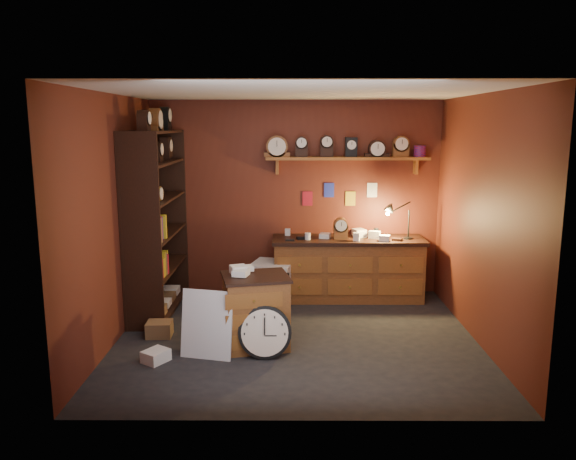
{
  "coord_description": "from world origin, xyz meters",
  "views": [
    {
      "loc": [
        -0.07,
        -6.0,
        2.37
      ],
      "look_at": [
        -0.1,
        0.35,
        1.17
      ],
      "focal_mm": 35.0,
      "sensor_mm": 36.0,
      "label": 1
    }
  ],
  "objects_px": {
    "low_cabinet": "(256,308)",
    "big_round_clock": "(265,332)",
    "shelving_unit": "(154,214)",
    "workbench": "(348,265)"
  },
  "relations": [
    {
      "from": "low_cabinet",
      "to": "big_round_clock",
      "type": "bearing_deg",
      "value": -82.39
    },
    {
      "from": "shelving_unit",
      "to": "workbench",
      "type": "distance_m",
      "value": 2.68
    },
    {
      "from": "workbench",
      "to": "big_round_clock",
      "type": "xyz_separation_m",
      "value": [
        -1.05,
        -2.01,
        -0.2
      ]
    },
    {
      "from": "workbench",
      "to": "low_cabinet",
      "type": "distance_m",
      "value": 2.07
    },
    {
      "from": "low_cabinet",
      "to": "big_round_clock",
      "type": "xyz_separation_m",
      "value": [
        0.11,
        -0.3,
        -0.16
      ]
    },
    {
      "from": "workbench",
      "to": "shelving_unit",
      "type": "bearing_deg",
      "value": -168.87
    },
    {
      "from": "shelving_unit",
      "to": "workbench",
      "type": "relative_size",
      "value": 1.25
    },
    {
      "from": "shelving_unit",
      "to": "low_cabinet",
      "type": "height_order",
      "value": "shelving_unit"
    },
    {
      "from": "workbench",
      "to": "low_cabinet",
      "type": "height_order",
      "value": "workbench"
    },
    {
      "from": "shelving_unit",
      "to": "low_cabinet",
      "type": "relative_size",
      "value": 2.92
    }
  ]
}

